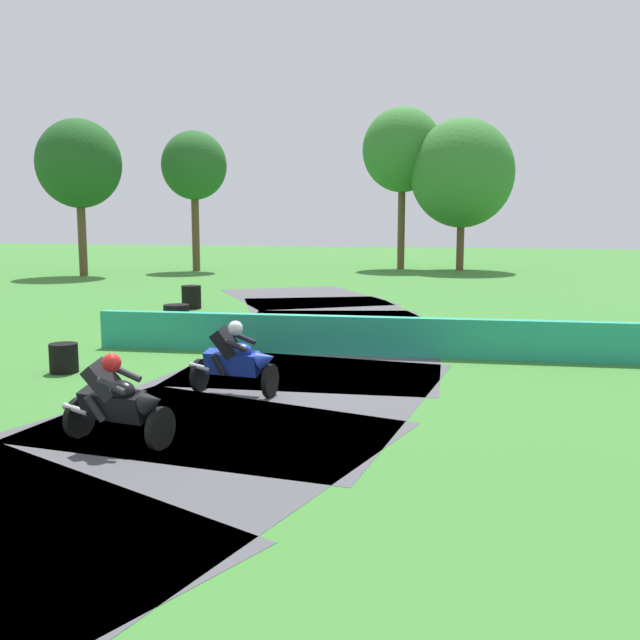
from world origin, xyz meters
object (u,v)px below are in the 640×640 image
object	(u,v)px
motorcycle_lead_black	(117,401)
tire_stack_far	(191,297)
tire_stack_mid_b	(177,319)
motorcycle_chase_blue	(236,359)
traffic_cone	(554,331)
tire_stack_mid_a	(64,358)

from	to	relation	value
motorcycle_lead_black	tire_stack_far	size ratio (longest dim) A/B	2.13
tire_stack_mid_b	motorcycle_chase_blue	bearing A→B (deg)	-57.14
motorcycle_lead_black	traffic_cone	distance (m)	12.52
motorcycle_lead_black	motorcycle_chase_blue	xyz separation A→B (m)	(0.60, 3.10, 0.01)
tire_stack_mid_a	tire_stack_mid_b	bearing A→B (deg)	88.44
tire_stack_mid_a	tire_stack_far	size ratio (longest dim) A/B	0.75
motorcycle_chase_blue	traffic_cone	size ratio (longest dim) A/B	3.87
motorcycle_lead_black	tire_stack_mid_b	world-z (taller)	motorcycle_lead_black
tire_stack_mid_a	tire_stack_mid_b	xyz separation A→B (m)	(0.14, 5.13, 0.10)
tire_stack_mid_b	tire_stack_far	distance (m)	5.53
motorcycle_lead_black	tire_stack_far	xyz separation A→B (m)	(-5.19, 14.43, -0.24)
tire_stack_mid_a	motorcycle_lead_black	bearing A→B (deg)	-49.50
motorcycle_chase_blue	tire_stack_mid_a	size ratio (longest dim) A/B	2.84
tire_stack_mid_b	tire_stack_far	xyz separation A→B (m)	(-1.84, 5.21, 0.00)
tire_stack_far	traffic_cone	bearing A→B (deg)	-17.81
motorcycle_chase_blue	tire_stack_mid_b	xyz separation A→B (m)	(-3.95, 6.11, -0.25)
tire_stack_mid_b	traffic_cone	bearing A→B (deg)	8.24
tire_stack_mid_b	motorcycle_lead_black	bearing A→B (deg)	-70.00
motorcycle_chase_blue	tire_stack_mid_b	size ratio (longest dim) A/B	2.13
tire_stack_mid_b	tire_stack_far	size ratio (longest dim) A/B	1.00
motorcycle_lead_black	motorcycle_chase_blue	distance (m)	3.16
motorcycle_chase_blue	tire_stack_mid_a	xyz separation A→B (m)	(-4.09, 0.99, -0.35)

